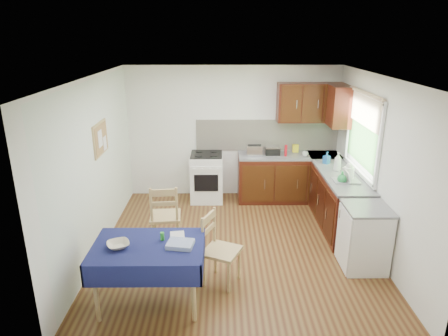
{
  "coord_description": "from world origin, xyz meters",
  "views": [
    {
      "loc": [
        -0.22,
        -5.31,
        3.05
      ],
      "look_at": [
        -0.18,
        0.34,
        1.13
      ],
      "focal_mm": 32.0,
      "sensor_mm": 36.0,
      "label": 1
    }
  ],
  "objects_px": {
    "sandwich_press": "(272,150)",
    "dish_rack": "(346,180)",
    "dining_table": "(148,253)",
    "kettle": "(349,172)",
    "chair_far": "(165,214)",
    "toaster": "(254,151)",
    "chair_near": "(218,247)"
  },
  "relations": [
    {
      "from": "chair_far",
      "to": "sandwich_press",
      "type": "distance_m",
      "value": 2.58
    },
    {
      "from": "dining_table",
      "to": "dish_rack",
      "type": "xyz_separation_m",
      "value": [
        2.74,
        1.69,
        0.26
      ]
    },
    {
      "from": "sandwich_press",
      "to": "kettle",
      "type": "bearing_deg",
      "value": -43.92
    },
    {
      "from": "chair_near",
      "to": "toaster",
      "type": "distance_m",
      "value": 2.73
    },
    {
      "from": "kettle",
      "to": "chair_far",
      "type": "bearing_deg",
      "value": -170.83
    },
    {
      "from": "kettle",
      "to": "dining_table",
      "type": "bearing_deg",
      "value": -147.7
    },
    {
      "from": "sandwich_press",
      "to": "kettle",
      "type": "height_order",
      "value": "kettle"
    },
    {
      "from": "dining_table",
      "to": "toaster",
      "type": "distance_m",
      "value": 3.37
    },
    {
      "from": "chair_far",
      "to": "chair_near",
      "type": "height_order",
      "value": "chair_far"
    },
    {
      "from": "chair_far",
      "to": "dining_table",
      "type": "bearing_deg",
      "value": 84.67
    },
    {
      "from": "dish_rack",
      "to": "sandwich_press",
      "type": "bearing_deg",
      "value": 115.04
    },
    {
      "from": "toaster",
      "to": "sandwich_press",
      "type": "height_order",
      "value": "toaster"
    },
    {
      "from": "toaster",
      "to": "sandwich_press",
      "type": "xyz_separation_m",
      "value": [
        0.35,
        0.1,
        -0.02
      ]
    },
    {
      "from": "sandwich_press",
      "to": "toaster",
      "type": "bearing_deg",
      "value": -154.86
    },
    {
      "from": "dining_table",
      "to": "dish_rack",
      "type": "relative_size",
      "value": 3.28
    },
    {
      "from": "sandwich_press",
      "to": "dish_rack",
      "type": "xyz_separation_m",
      "value": [
        0.95,
        -1.44,
        -0.05
      ]
    },
    {
      "from": "dining_table",
      "to": "chair_near",
      "type": "xyz_separation_m",
      "value": [
        0.8,
        0.42,
        -0.16
      ]
    },
    {
      "from": "toaster",
      "to": "dish_rack",
      "type": "bearing_deg",
      "value": -32.35
    },
    {
      "from": "sandwich_press",
      "to": "dish_rack",
      "type": "bearing_deg",
      "value": -47.13
    },
    {
      "from": "dining_table",
      "to": "kettle",
      "type": "distance_m",
      "value": 3.33
    },
    {
      "from": "toaster",
      "to": "sandwich_press",
      "type": "distance_m",
      "value": 0.36
    },
    {
      "from": "chair_near",
      "to": "kettle",
      "type": "height_order",
      "value": "kettle"
    },
    {
      "from": "dining_table",
      "to": "kettle",
      "type": "height_order",
      "value": "kettle"
    },
    {
      "from": "sandwich_press",
      "to": "dish_rack",
      "type": "height_order",
      "value": "dish_rack"
    },
    {
      "from": "chair_near",
      "to": "sandwich_press",
      "type": "distance_m",
      "value": 2.92
    },
    {
      "from": "chair_far",
      "to": "dish_rack",
      "type": "height_order",
      "value": "dish_rack"
    },
    {
      "from": "dining_table",
      "to": "sandwich_press",
      "type": "bearing_deg",
      "value": 73.91
    },
    {
      "from": "dish_rack",
      "to": "toaster",
      "type": "bearing_deg",
      "value": 125.6
    },
    {
      "from": "toaster",
      "to": "kettle",
      "type": "height_order",
      "value": "kettle"
    },
    {
      "from": "chair_near",
      "to": "kettle",
      "type": "distance_m",
      "value": 2.47
    },
    {
      "from": "chair_far",
      "to": "kettle",
      "type": "relative_size",
      "value": 3.77
    },
    {
      "from": "dining_table",
      "to": "sandwich_press",
      "type": "distance_m",
      "value": 3.62
    }
  ]
}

